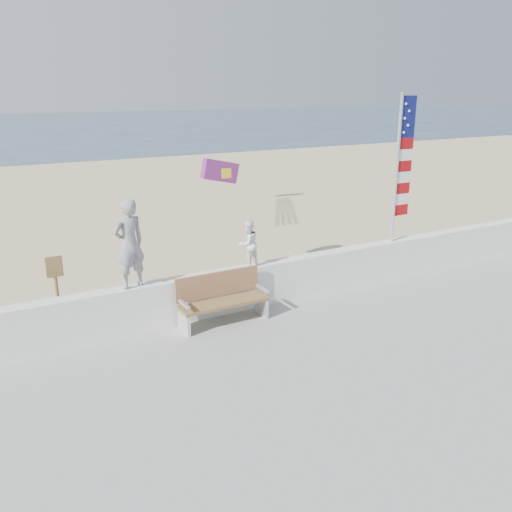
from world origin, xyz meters
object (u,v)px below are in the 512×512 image
(child, at_px, (248,244))
(flag, at_px, (401,162))
(adult, at_px, (129,244))
(bench, at_px, (222,298))

(child, xyz_separation_m, flag, (4.12, -0.00, 1.42))
(adult, relative_size, child, 1.69)
(child, height_order, bench, child)
(bench, distance_m, flag, 5.50)
(adult, distance_m, flag, 6.70)
(child, xyz_separation_m, bench, (-0.85, -0.45, -0.89))
(bench, height_order, flag, flag)
(flag, bearing_deg, child, 180.00)
(child, bearing_deg, bench, 14.03)
(adult, relative_size, bench, 0.94)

